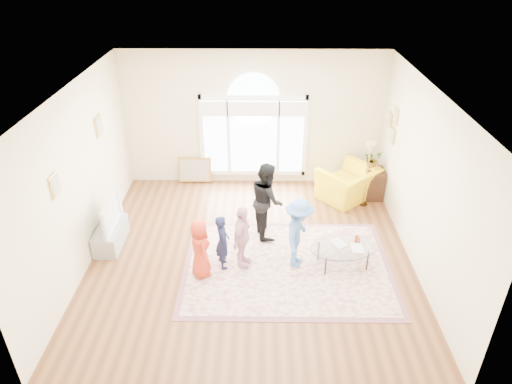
{
  "coord_description": "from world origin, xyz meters",
  "views": [
    {
      "loc": [
        0.18,
        -6.98,
        5.36
      ],
      "look_at": [
        0.09,
        0.3,
        1.21
      ],
      "focal_mm": 32.0,
      "sensor_mm": 36.0,
      "label": 1
    }
  ],
  "objects_px": {
    "tv_console": "(111,236)",
    "coffee_table": "(344,248)",
    "area_rug": "(287,266)",
    "television": "(107,213)",
    "armchair": "(348,184)"
  },
  "relations": [
    {
      "from": "area_rug",
      "to": "coffee_table",
      "type": "height_order",
      "value": "coffee_table"
    },
    {
      "from": "tv_console",
      "to": "television",
      "type": "distance_m",
      "value": 0.52
    },
    {
      "from": "area_rug",
      "to": "armchair",
      "type": "relative_size",
      "value": 3.02
    },
    {
      "from": "area_rug",
      "to": "television",
      "type": "xyz_separation_m",
      "value": [
        -3.42,
        0.64,
        0.72
      ]
    },
    {
      "from": "television",
      "to": "coffee_table",
      "type": "xyz_separation_m",
      "value": [
        4.43,
        -0.59,
        -0.32
      ]
    },
    {
      "from": "area_rug",
      "to": "coffee_table",
      "type": "xyz_separation_m",
      "value": [
        1.01,
        0.05,
        0.39
      ]
    },
    {
      "from": "tv_console",
      "to": "coffee_table",
      "type": "bearing_deg",
      "value": -7.6
    },
    {
      "from": "area_rug",
      "to": "television",
      "type": "relative_size",
      "value": 3.39
    },
    {
      "from": "tv_console",
      "to": "armchair",
      "type": "height_order",
      "value": "armchair"
    },
    {
      "from": "area_rug",
      "to": "television",
      "type": "distance_m",
      "value": 3.55
    },
    {
      "from": "tv_console",
      "to": "coffee_table",
      "type": "height_order",
      "value": "coffee_table"
    },
    {
      "from": "area_rug",
      "to": "coffee_table",
      "type": "distance_m",
      "value": 1.08
    },
    {
      "from": "television",
      "to": "armchair",
      "type": "distance_m",
      "value": 5.26
    },
    {
      "from": "area_rug",
      "to": "television",
      "type": "bearing_deg",
      "value": 169.38
    },
    {
      "from": "tv_console",
      "to": "television",
      "type": "height_order",
      "value": "television"
    }
  ]
}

